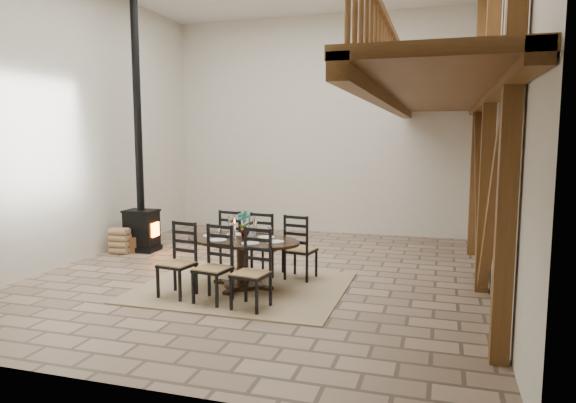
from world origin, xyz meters
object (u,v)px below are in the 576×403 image
(wood_stove, at_px, (140,194))
(log_stack, at_px, (120,241))
(dining_table, at_px, (243,262))
(log_basket, at_px, (131,243))

(wood_stove, xyz_separation_m, log_stack, (-0.26, -0.36, -0.89))
(dining_table, xyz_separation_m, log_stack, (-3.11, 1.43, -0.15))
(wood_stove, height_order, log_basket, wood_stove)
(wood_stove, height_order, log_stack, wood_stove)
(log_basket, relative_size, log_stack, 0.94)
(dining_table, xyz_separation_m, wood_stove, (-2.85, 1.79, 0.74))
(dining_table, distance_m, wood_stove, 3.45)
(log_stack, bearing_deg, wood_stove, 54.35)
(log_basket, xyz_separation_m, log_stack, (-0.07, -0.27, 0.08))
(wood_stove, distance_m, log_stack, 0.99)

